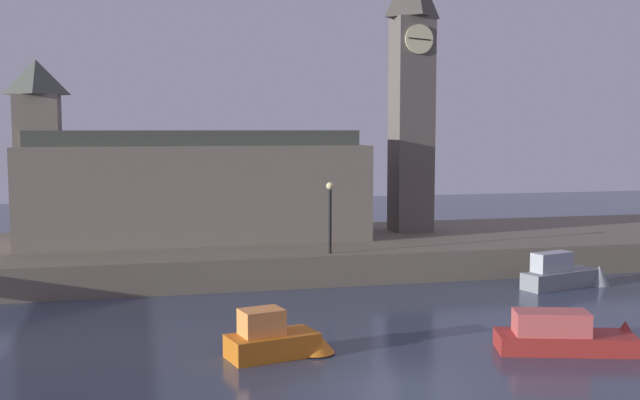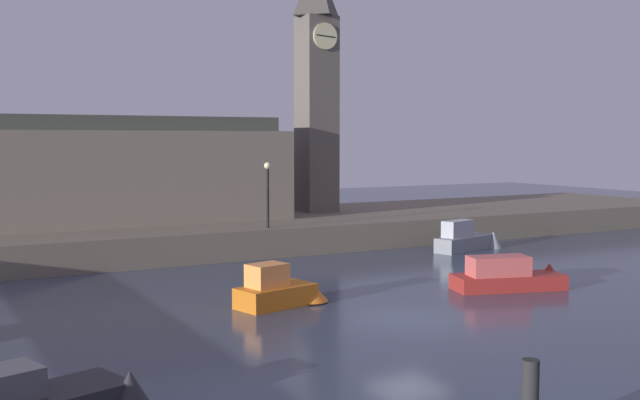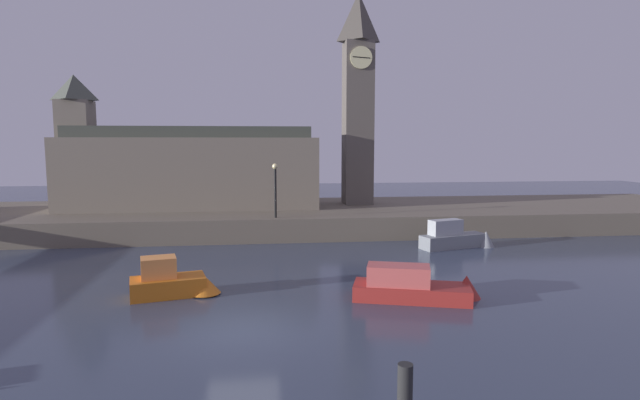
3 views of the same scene
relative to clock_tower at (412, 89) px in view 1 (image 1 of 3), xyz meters
name	(u,v)px [view 1 (image 1 of 3)]	position (x,y,z in m)	size (l,w,h in m)	color
ground_plane	(402,388)	(-8.09, -21.54, -9.70)	(120.00, 120.00, 0.00)	#384256
far_embankment	(278,253)	(-8.09, -1.54, -8.95)	(70.00, 12.00, 1.50)	#6B6051
clock_tower	(412,89)	(0.00, 0.00, 0.00)	(2.35, 2.39, 15.82)	#5B544C
parliament_hall	(185,186)	(-12.96, -0.81, -5.27)	(18.08, 5.39, 9.40)	slate
streetlamp	(330,208)	(-6.52, -6.73, -6.04)	(0.36, 0.36, 3.41)	black
boat_dinghy_red	(578,336)	(-1.07, -19.32, -9.22)	(5.55, 2.79, 1.64)	maroon
boat_patrol_orange	(280,340)	(-10.95, -17.64, -9.15)	(3.81, 2.07, 1.60)	orange
boat_cruiser_grey	(566,275)	(4.13, -9.95, -9.11)	(4.81, 2.25, 1.76)	gray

